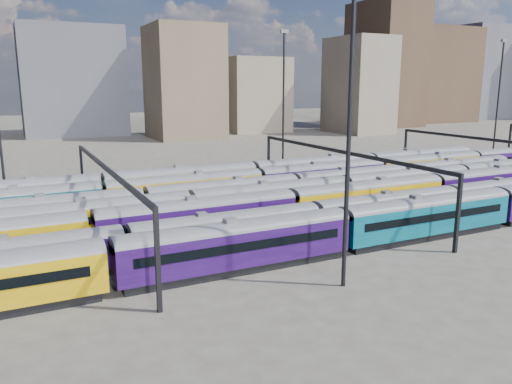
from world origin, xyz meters
name	(u,v)px	position (x,y,z in m)	size (l,w,h in m)	color
ground	(272,217)	(0.00, 0.00, 0.00)	(500.00, 500.00, 0.00)	#45413A
rake_0	(238,240)	(-11.44, -15.00, 2.89)	(156.34, 3.26, 5.51)	black
rake_1	(450,198)	(19.89, -10.00, 2.58)	(119.87, 2.92, 4.92)	black
rake_2	(291,203)	(-0.21, -5.00, 2.89)	(133.75, 3.26, 5.50)	black
rake_3	(190,205)	(-10.80, 0.00, 2.80)	(129.91, 3.17, 5.34)	black
rake_4	(224,192)	(-4.37, 5.00, 2.71)	(104.62, 3.06, 5.16)	black
rake_5	(186,187)	(-7.88, 10.00, 2.84)	(153.81, 3.21, 5.42)	black
rake_6	(101,186)	(-18.26, 15.00, 2.96)	(137.08, 3.34, 5.64)	black
gantry_1	(106,177)	(-20.00, 0.00, 6.79)	(0.35, 40.35, 8.03)	black
gantry_2	(339,159)	(10.00, 0.00, 6.79)	(0.35, 40.35, 8.03)	black
gantry_3	(495,147)	(40.00, 0.00, 6.79)	(0.35, 40.35, 8.03)	black
mast_2	(350,116)	(-5.00, -22.00, 13.97)	(1.40, 0.50, 25.60)	black
mast_3	(283,99)	(15.00, 24.00, 13.97)	(1.40, 0.50, 25.60)	black
mast_5	(498,96)	(65.00, 20.00, 13.97)	(1.40, 0.50, 25.60)	black
skyline	(381,73)	(104.75, 105.73, 20.83)	(399.22, 60.48, 50.03)	#665B4C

